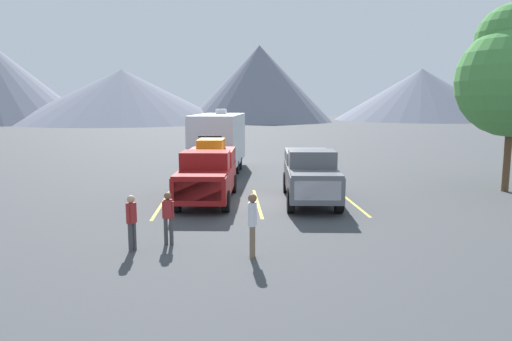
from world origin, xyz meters
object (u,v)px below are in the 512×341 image
object	(u,v)px
person_a	(132,219)
person_c	(168,215)
pickup_truck_b	(310,174)
camper_trailer_a	(219,139)
pickup_truck_a	(208,172)
person_b	(252,221)

from	to	relation	value
person_a	person_c	bearing A→B (deg)	29.43
pickup_truck_b	person_c	size ratio (longest dim) A/B	3.83
person_a	camper_trailer_a	bearing A→B (deg)	81.74
pickup_truck_a	camper_trailer_a	distance (m)	8.27
camper_trailer_a	person_c	world-z (taller)	camper_trailer_a
pickup_truck_a	person_a	distance (m)	6.94
pickup_truck_b	person_c	bearing A→B (deg)	-131.88
pickup_truck_b	person_a	world-z (taller)	pickup_truck_b
camper_trailer_a	person_c	size ratio (longest dim) A/B	5.49
camper_trailer_a	person_b	xyz separation A→B (m)	(1.15, -15.67, -0.95)
pickup_truck_a	person_c	bearing A→B (deg)	-98.36
pickup_truck_b	camper_trailer_a	distance (m)	9.52
camper_trailer_a	person_a	world-z (taller)	camper_trailer_a
pickup_truck_a	person_b	bearing A→B (deg)	-78.83
camper_trailer_a	person_a	distance (m)	15.11
pickup_truck_a	person_a	bearing A→B (deg)	-105.41
person_c	pickup_truck_a	bearing A→B (deg)	81.64
person_a	person_b	world-z (taller)	person_b
pickup_truck_b	person_c	xyz separation A→B (m)	(-5.15, -5.75, -0.27)
pickup_truck_b	pickup_truck_a	bearing A→B (deg)	174.50
camper_trailer_a	person_c	bearing A→B (deg)	-94.88
camper_trailer_a	person_b	size ratio (longest dim) A/B	4.91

